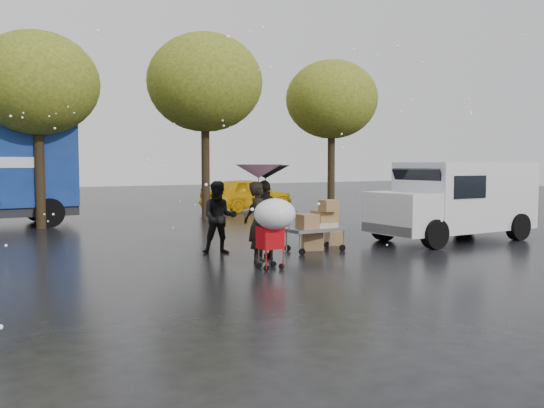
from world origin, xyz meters
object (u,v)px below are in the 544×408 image
person_pink (259,222)px  person_black (266,220)px  white_van (456,199)px  yellow_taxi (247,194)px  vendor_cart (318,222)px  shopping_cart (274,218)px

person_pink → person_black: person_black is taller
white_van → yellow_taxi: 12.00m
vendor_cart → person_pink: bearing=-162.8°
shopping_cart → yellow_taxi: yellow_taxi is taller
white_van → shopping_cart: bearing=-168.6°
person_pink → vendor_cart: bearing=-38.9°
shopping_cart → vendor_cart: bearing=36.0°
vendor_cart → yellow_taxi: bearing=69.8°
person_pink → vendor_cart: size_ratio=1.16×
yellow_taxi → vendor_cart: bearing=148.9°
shopping_cart → white_van: white_van is taller
vendor_cart → white_van: bearing=-3.2°
white_van → vendor_cart: bearing=176.8°
person_black → yellow_taxi: (6.02, 12.08, -0.14)m
person_black → white_van: size_ratio=0.36×
person_black → vendor_cart: person_black is taller
person_black → yellow_taxi: size_ratio=0.40×
shopping_cart → white_van: 6.96m
shopping_cart → yellow_taxi: 14.90m
person_black → white_van: white_van is taller
yellow_taxi → white_van: bearing=170.3°
shopping_cart → white_van: (6.82, 1.37, 0.10)m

